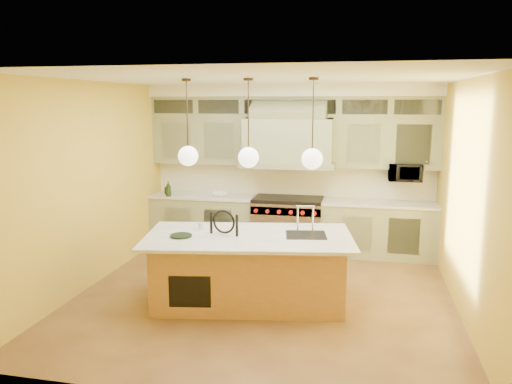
% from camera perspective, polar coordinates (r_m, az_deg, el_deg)
% --- Properties ---
extents(floor, '(5.00, 5.00, 0.00)m').
position_cam_1_polar(floor, '(6.96, 0.94, -11.74)').
color(floor, brown).
rests_on(floor, ground).
extents(ceiling, '(5.00, 5.00, 0.00)m').
position_cam_1_polar(ceiling, '(6.46, 1.02, 12.85)').
color(ceiling, white).
rests_on(ceiling, wall_back).
extents(wall_back, '(5.00, 0.00, 5.00)m').
position_cam_1_polar(wall_back, '(8.99, 4.07, 2.84)').
color(wall_back, gold).
rests_on(wall_back, ground).
extents(wall_front, '(5.00, 0.00, 5.00)m').
position_cam_1_polar(wall_front, '(4.19, -5.69, -5.83)').
color(wall_front, gold).
rests_on(wall_front, ground).
extents(wall_left, '(0.00, 5.00, 5.00)m').
position_cam_1_polar(wall_left, '(7.45, -18.25, 0.80)').
color(wall_left, gold).
rests_on(wall_left, ground).
extents(wall_right, '(0.00, 5.00, 5.00)m').
position_cam_1_polar(wall_right, '(6.56, 22.94, -0.73)').
color(wall_right, gold).
rests_on(wall_right, ground).
extents(back_cabinetry, '(5.00, 0.77, 2.90)m').
position_cam_1_polar(back_cabinetry, '(8.74, 3.82, 2.49)').
color(back_cabinetry, gray).
rests_on(back_cabinetry, floor).
extents(range, '(1.20, 0.74, 0.96)m').
position_cam_1_polar(range, '(8.83, 3.66, -3.67)').
color(range, silver).
rests_on(range, floor).
extents(kitchen_island, '(2.84, 1.81, 1.35)m').
position_cam_1_polar(kitchen_island, '(6.60, -0.78, -8.65)').
color(kitchen_island, olive).
rests_on(kitchen_island, floor).
extents(counter_stool, '(0.51, 0.51, 1.25)m').
position_cam_1_polar(counter_stool, '(6.39, -4.28, -6.97)').
color(counter_stool, black).
rests_on(counter_stool, floor).
extents(microwave, '(0.54, 0.37, 0.30)m').
position_cam_1_polar(microwave, '(8.69, 16.67, 2.17)').
color(microwave, black).
rests_on(microwave, back_cabinetry).
extents(oil_bottle_a, '(0.11, 0.11, 0.27)m').
position_cam_1_polar(oil_bottle_a, '(9.05, -9.98, 0.36)').
color(oil_bottle_a, '#1A3213').
rests_on(oil_bottle_a, back_cabinetry).
extents(oil_bottle_b, '(0.10, 0.10, 0.19)m').
position_cam_1_polar(oil_bottle_b, '(9.31, -10.08, 0.37)').
color(oil_bottle_b, black).
rests_on(oil_bottle_b, back_cabinetry).
extents(fruit_bowl, '(0.31, 0.31, 0.07)m').
position_cam_1_polar(fruit_bowl, '(8.94, -4.17, -0.29)').
color(fruit_bowl, white).
rests_on(fruit_bowl, back_cabinetry).
extents(cup, '(0.09, 0.09, 0.09)m').
position_cam_1_polar(cup, '(6.78, -6.30, -3.85)').
color(cup, silver).
rests_on(cup, kitchen_island).
extents(pendant_left, '(0.26, 0.26, 1.11)m').
position_cam_1_polar(pendant_left, '(6.50, -7.77, 4.35)').
color(pendant_left, '#2D2319').
rests_on(pendant_left, ceiling).
extents(pendant_center, '(0.26, 0.26, 1.11)m').
position_cam_1_polar(pendant_center, '(6.28, -0.87, 4.24)').
color(pendant_center, '#2D2319').
rests_on(pendant_center, ceiling).
extents(pendant_right, '(0.26, 0.26, 1.11)m').
position_cam_1_polar(pendant_right, '(6.15, 6.44, 4.05)').
color(pendant_right, '#2D2319').
rests_on(pendant_right, ceiling).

